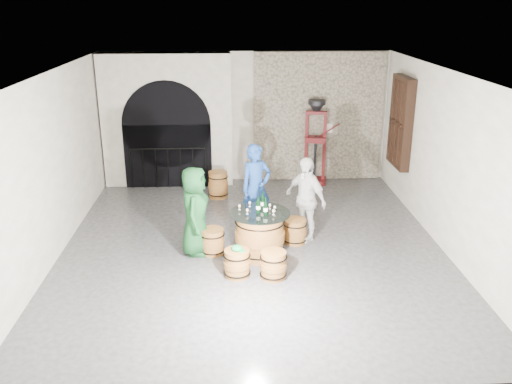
{
  "coord_description": "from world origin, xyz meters",
  "views": [
    {
      "loc": [
        -0.37,
        -9.22,
        4.38
      ],
      "look_at": [
        0.07,
        0.06,
        1.05
      ],
      "focal_mm": 38.0,
      "sensor_mm": 36.0,
      "label": 1
    }
  ],
  "objects_px": {
    "barrel_table": "(260,234)",
    "barrel_stool_near_right": "(273,265)",
    "wine_bottle_left": "(258,206)",
    "side_barrel": "(218,185)",
    "barrel_stool_near_left": "(237,263)",
    "barrel_stool_far": "(257,225)",
    "person_white": "(305,199)",
    "barrel_stool_right": "(295,231)",
    "wine_bottle_center": "(266,208)",
    "barrel_stool_left": "(212,241)",
    "wine_bottle_right": "(263,202)",
    "person_green": "(195,211)",
    "person_blue": "(256,188)",
    "corking_press": "(316,136)"
  },
  "relations": [
    {
      "from": "barrel_stool_near_left",
      "to": "wine_bottle_right",
      "type": "relative_size",
      "value": 1.45
    },
    {
      "from": "wine_bottle_left",
      "to": "corking_press",
      "type": "distance_m",
      "value": 4.34
    },
    {
      "from": "barrel_stool_near_left",
      "to": "wine_bottle_right",
      "type": "bearing_deg",
      "value": 63.15
    },
    {
      "from": "person_white",
      "to": "barrel_stool_far",
      "type": "bearing_deg",
      "value": -141.79
    },
    {
      "from": "person_blue",
      "to": "wine_bottle_right",
      "type": "bearing_deg",
      "value": -111.61
    },
    {
      "from": "barrel_stool_near_left",
      "to": "corking_press",
      "type": "distance_m",
      "value": 5.27
    },
    {
      "from": "barrel_stool_left",
      "to": "wine_bottle_right",
      "type": "xyz_separation_m",
      "value": [
        0.91,
        0.06,
        0.73
      ]
    },
    {
      "from": "wine_bottle_left",
      "to": "side_barrel",
      "type": "relative_size",
      "value": 0.52
    },
    {
      "from": "person_white",
      "to": "side_barrel",
      "type": "xyz_separation_m",
      "value": [
        -1.7,
        2.41,
        -0.51
      ]
    },
    {
      "from": "barrel_stool_near_left",
      "to": "wine_bottle_center",
      "type": "height_order",
      "value": "wine_bottle_center"
    },
    {
      "from": "person_blue",
      "to": "barrel_stool_right",
      "type": "bearing_deg",
      "value": -69.75
    },
    {
      "from": "barrel_table",
      "to": "barrel_stool_far",
      "type": "bearing_deg",
      "value": 90.42
    },
    {
      "from": "corking_press",
      "to": "person_blue",
      "type": "bearing_deg",
      "value": -108.71
    },
    {
      "from": "barrel_stool_near_left",
      "to": "wine_bottle_left",
      "type": "relative_size",
      "value": 1.45
    },
    {
      "from": "barrel_table",
      "to": "wine_bottle_center",
      "type": "distance_m",
      "value": 0.57
    },
    {
      "from": "barrel_stool_right",
      "to": "side_barrel",
      "type": "bearing_deg",
      "value": 120.25
    },
    {
      "from": "barrel_stool_right",
      "to": "wine_bottle_right",
      "type": "distance_m",
      "value": 1.02
    },
    {
      "from": "barrel_stool_near_left",
      "to": "wine_bottle_center",
      "type": "bearing_deg",
      "value": 51.64
    },
    {
      "from": "barrel_stool_near_right",
      "to": "wine_bottle_left",
      "type": "bearing_deg",
      "value": 103.85
    },
    {
      "from": "barrel_stool_left",
      "to": "person_green",
      "type": "height_order",
      "value": "person_green"
    },
    {
      "from": "wine_bottle_left",
      "to": "side_barrel",
      "type": "distance_m",
      "value": 3.24
    },
    {
      "from": "wine_bottle_left",
      "to": "barrel_stool_near_left",
      "type": "bearing_deg",
      "value": -117.46
    },
    {
      "from": "barrel_table",
      "to": "corking_press",
      "type": "relative_size",
      "value": 0.52
    },
    {
      "from": "barrel_stool_far",
      "to": "barrel_stool_right",
      "type": "relative_size",
      "value": 1.0
    },
    {
      "from": "wine_bottle_right",
      "to": "side_barrel",
      "type": "height_order",
      "value": "wine_bottle_right"
    },
    {
      "from": "person_green",
      "to": "barrel_stool_left",
      "type": "bearing_deg",
      "value": -93.28
    },
    {
      "from": "barrel_table",
      "to": "barrel_stool_left",
      "type": "xyz_separation_m",
      "value": [
        -0.85,
        0.12,
        -0.18
      ]
    },
    {
      "from": "barrel_table",
      "to": "barrel_stool_near_left",
      "type": "distance_m",
      "value": 0.88
    },
    {
      "from": "barrel_table",
      "to": "barrel_stool_far",
      "type": "distance_m",
      "value": 0.88
    },
    {
      "from": "barrel_stool_left",
      "to": "barrel_stool_right",
      "type": "bearing_deg",
      "value": 14.23
    },
    {
      "from": "person_white",
      "to": "barrel_stool_right",
      "type": "bearing_deg",
      "value": -92.94
    },
    {
      "from": "wine_bottle_left",
      "to": "side_barrel",
      "type": "height_order",
      "value": "wine_bottle_left"
    },
    {
      "from": "barrel_table",
      "to": "barrel_stool_near_right",
      "type": "height_order",
      "value": "barrel_table"
    },
    {
      "from": "wine_bottle_left",
      "to": "barrel_stool_near_right",
      "type": "bearing_deg",
      "value": -76.15
    },
    {
      "from": "barrel_stool_right",
      "to": "person_blue",
      "type": "relative_size",
      "value": 0.27
    },
    {
      "from": "barrel_stool_near_right",
      "to": "barrel_stool_near_left",
      "type": "height_order",
      "value": "same"
    },
    {
      "from": "barrel_stool_near_right",
      "to": "wine_bottle_right",
      "type": "xyz_separation_m",
      "value": [
        -0.12,
        1.03,
        0.73
      ]
    },
    {
      "from": "person_blue",
      "to": "barrel_stool_left",
      "type": "bearing_deg",
      "value": -153.45
    },
    {
      "from": "barrel_stool_left",
      "to": "corking_press",
      "type": "bearing_deg",
      "value": 57.97
    },
    {
      "from": "barrel_stool_near_right",
      "to": "corking_press",
      "type": "bearing_deg",
      "value": 73.88
    },
    {
      "from": "corking_press",
      "to": "barrel_stool_right",
      "type": "bearing_deg",
      "value": -93.54
    },
    {
      "from": "barrel_stool_near_left",
      "to": "wine_bottle_center",
      "type": "distance_m",
      "value": 1.1
    },
    {
      "from": "barrel_stool_near_right",
      "to": "person_white",
      "type": "relative_size",
      "value": 0.29
    },
    {
      "from": "barrel_stool_far",
      "to": "barrel_stool_near_right",
      "type": "bearing_deg",
      "value": -83.79
    },
    {
      "from": "wine_bottle_center",
      "to": "side_barrel",
      "type": "distance_m",
      "value": 3.37
    },
    {
      "from": "barrel_stool_left",
      "to": "person_white",
      "type": "xyz_separation_m",
      "value": [
        1.75,
        0.54,
        0.59
      ]
    },
    {
      "from": "barrel_stool_left",
      "to": "wine_bottle_left",
      "type": "xyz_separation_m",
      "value": [
        0.83,
        -0.13,
        0.73
      ]
    },
    {
      "from": "barrel_stool_near_left",
      "to": "person_green",
      "type": "height_order",
      "value": "person_green"
    },
    {
      "from": "corking_press",
      "to": "person_green",
      "type": "bearing_deg",
      "value": -114.56
    },
    {
      "from": "barrel_stool_right",
      "to": "person_blue",
      "type": "bearing_deg",
      "value": 135.6
    }
  ]
}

